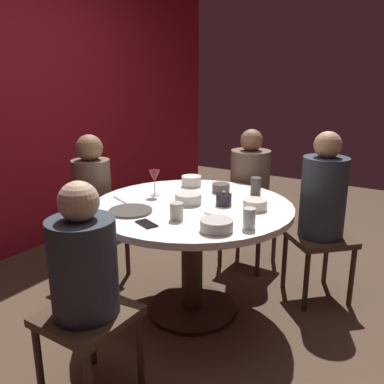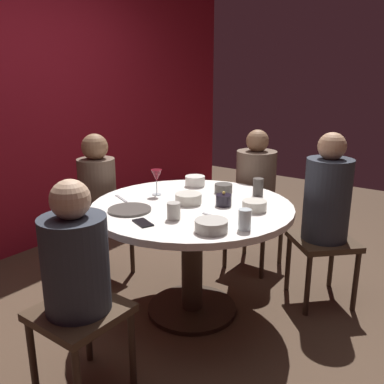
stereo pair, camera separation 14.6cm
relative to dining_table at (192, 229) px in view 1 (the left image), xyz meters
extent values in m
plane|color=#4C3828|center=(0.00, 0.00, -0.59)|extent=(8.00, 8.00, 0.00)
cube|color=maroon|center=(0.00, 1.87, 0.71)|extent=(6.00, 0.10, 2.60)
cylinder|color=white|center=(0.00, 0.00, 0.15)|extent=(1.28, 1.28, 0.04)
cylinder|color=#332319|center=(0.00, 0.00, -0.23)|extent=(0.14, 0.14, 0.72)
cylinder|color=#2D2116|center=(0.00, 0.00, -0.58)|extent=(0.60, 0.60, 0.03)
cube|color=#3F2D1E|center=(-0.92, 0.00, -0.14)|extent=(0.40, 0.40, 0.04)
cylinder|color=#2D333D|center=(-0.92, 0.00, 0.11)|extent=(0.31, 0.31, 0.46)
sphere|color=tan|center=(-0.92, 0.00, 0.42)|extent=(0.18, 0.18, 0.18)
cylinder|color=#332319|center=(-0.75, -0.17, -0.38)|extent=(0.04, 0.04, 0.43)
cylinder|color=#332319|center=(-1.09, 0.17, -0.38)|extent=(0.04, 0.04, 0.43)
cylinder|color=#332319|center=(-0.75, 0.17, -0.38)|extent=(0.04, 0.04, 0.43)
cube|color=#3F2D1E|center=(0.00, 0.89, -0.14)|extent=(0.40, 0.40, 0.04)
cylinder|color=brown|center=(0.00, 0.89, 0.12)|extent=(0.28, 0.28, 0.48)
sphere|color=#8C6647|center=(0.00, 0.89, 0.44)|extent=(0.20, 0.20, 0.20)
cylinder|color=#332319|center=(-0.17, 1.06, -0.38)|extent=(0.04, 0.04, 0.43)
cylinder|color=#332319|center=(-0.17, 0.72, -0.38)|extent=(0.04, 0.04, 0.43)
cylinder|color=#332319|center=(0.17, 1.06, -0.38)|extent=(0.04, 0.04, 0.43)
cylinder|color=#332319|center=(0.17, 0.72, -0.38)|extent=(0.04, 0.04, 0.43)
cube|color=#3F2D1E|center=(0.87, 0.00, -0.14)|extent=(0.40, 0.40, 0.04)
cylinder|color=brown|center=(0.87, 0.00, 0.13)|extent=(0.32, 0.32, 0.50)
sphere|color=#8C6647|center=(0.87, 0.00, 0.46)|extent=(0.18, 0.18, 0.18)
cylinder|color=#332319|center=(1.04, 0.17, -0.38)|extent=(0.04, 0.04, 0.43)
cylinder|color=#332319|center=(0.70, 0.17, -0.38)|extent=(0.04, 0.04, 0.43)
cylinder|color=#332319|center=(1.04, -0.17, -0.38)|extent=(0.04, 0.04, 0.43)
cylinder|color=#332319|center=(0.70, -0.17, -0.38)|extent=(0.04, 0.04, 0.43)
cube|color=#3F2D1E|center=(0.65, -0.65, -0.14)|extent=(0.57, 0.57, 0.04)
cylinder|color=#2D333D|center=(0.65, -0.65, 0.15)|extent=(0.43, 0.43, 0.55)
sphere|color=tan|center=(0.65, -0.65, 0.51)|extent=(0.18, 0.18, 0.18)
cylinder|color=#332319|center=(0.89, -0.65, -0.38)|extent=(0.04, 0.04, 0.43)
cylinder|color=#332319|center=(0.65, -0.41, -0.38)|extent=(0.04, 0.04, 0.43)
cylinder|color=#332319|center=(0.65, -0.89, -0.38)|extent=(0.04, 0.04, 0.43)
cylinder|color=#332319|center=(0.41, -0.65, -0.38)|extent=(0.04, 0.04, 0.43)
cylinder|color=black|center=(0.09, -0.18, 0.20)|extent=(0.10, 0.10, 0.07)
sphere|color=#F9D159|center=(0.09, -0.18, 0.25)|extent=(0.02, 0.02, 0.02)
cylinder|color=silver|center=(0.03, 0.32, 0.17)|extent=(0.06, 0.06, 0.01)
cylinder|color=silver|center=(0.03, 0.32, 0.22)|extent=(0.01, 0.01, 0.09)
cone|color=maroon|center=(0.03, 0.32, 0.30)|extent=(0.08, 0.08, 0.08)
cylinder|color=#4C4742|center=(-0.33, 0.23, 0.17)|extent=(0.26, 0.26, 0.01)
cube|color=black|center=(-0.45, 0.01, 0.17)|extent=(0.12, 0.16, 0.01)
cylinder|color=beige|center=(0.12, -0.38, 0.20)|extent=(0.15, 0.15, 0.06)
cylinder|color=#4C4742|center=(0.34, -0.02, 0.20)|extent=(0.12, 0.12, 0.06)
cylinder|color=beige|center=(0.00, 0.03, 0.20)|extent=(0.17, 0.17, 0.06)
cylinder|color=silver|center=(0.38, 0.25, 0.20)|extent=(0.14, 0.14, 0.07)
cylinder|color=#B2ADA3|center=(-0.32, -0.36, 0.20)|extent=(0.17, 0.17, 0.06)
cylinder|color=#4C4742|center=(0.42, -0.25, 0.23)|extent=(0.07, 0.07, 0.12)
cylinder|color=silver|center=(-0.20, -0.49, 0.22)|extent=(0.07, 0.07, 0.11)
cylinder|color=#B2ADA3|center=(-0.29, -0.08, 0.22)|extent=(0.08, 0.08, 0.10)
cube|color=#B7B7BC|center=(-0.18, 0.45, 0.17)|extent=(0.08, 0.17, 0.01)
cube|color=#B7B7BC|center=(-0.12, -0.25, 0.17)|extent=(0.04, 0.18, 0.01)
camera|label=1|loc=(-2.09, -1.34, 0.95)|focal=38.38mm
camera|label=2|loc=(-2.00, -1.46, 0.95)|focal=38.38mm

